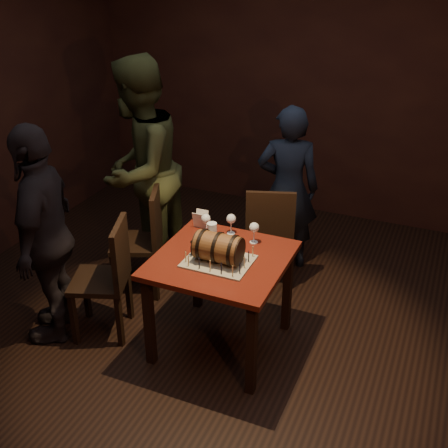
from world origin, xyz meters
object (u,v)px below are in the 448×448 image
object	(u,v)px
chair_left_front	(109,273)
wine_glass_left	(206,220)
person_left_front	(45,235)
person_left_rear	(139,171)
barrel_cake	(218,248)
wine_glass_mid	(231,220)
person_back	(288,189)
pint_of_ale	(212,233)
pub_table	(221,271)
chair_back	(270,232)
chair_left_rear	(145,235)
wine_glass_right	(254,228)

from	to	relation	value
chair_left_front	wine_glass_left	bearing A→B (deg)	38.66
person_left_front	person_left_rear	bearing A→B (deg)	149.81
barrel_cake	chair_left_front	distance (m)	0.91
wine_glass_mid	person_back	xyz separation A→B (m)	(0.13, 0.98, -0.12)
wine_glass_mid	wine_glass_left	bearing A→B (deg)	-157.52
wine_glass_left	person_left_front	world-z (taller)	person_left_front
barrel_cake	person_back	size ratio (longest dim) A/B	0.25
pint_of_ale	person_back	world-z (taller)	person_back
person_left_rear	person_back	bearing A→B (deg)	114.44
pub_table	wine_glass_left	size ratio (longest dim) A/B	5.59
barrel_cake	pint_of_ale	xyz separation A→B (m)	(-0.16, 0.25, -0.04)
chair_left_front	person_back	size ratio (longest dim) A/B	0.62
wine_glass_left	wine_glass_mid	distance (m)	0.19
pub_table	person_left_rear	world-z (taller)	person_left_rear
chair_left_front	person_left_front	size ratio (longest dim) A/B	0.56
person_left_front	wine_glass_left	bearing A→B (deg)	99.76
pub_table	chair_back	size ratio (longest dim) A/B	0.97
chair_left_front	wine_glass_mid	bearing A→B (deg)	35.41
chair_left_rear	person_left_front	distance (m)	0.90
pub_table	pint_of_ale	size ratio (longest dim) A/B	6.00
chair_left_front	person_back	xyz separation A→B (m)	(0.88, 1.51, 0.23)
pub_table	barrel_cake	size ratio (longest dim) A/B	2.43
wine_glass_mid	wine_glass_right	xyz separation A→B (m)	(0.21, -0.06, 0.00)
pint_of_ale	chair_left_rear	bearing A→B (deg)	160.99
barrel_cake	pint_of_ale	distance (m)	0.30
wine_glass_mid	person_left_rear	xyz separation A→B (m)	(-1.01, 0.38, 0.09)
barrel_cake	wine_glass_left	world-z (taller)	barrel_cake
pub_table	barrel_cake	xyz separation A→B (m)	(0.01, -0.06, 0.22)
pub_table	wine_glass_right	distance (m)	0.39
wine_glass_right	pub_table	bearing A→B (deg)	-114.51
wine_glass_left	chair_left_front	size ratio (longest dim) A/B	0.17
chair_back	person_back	size ratio (longest dim) A/B	0.62
wine_glass_mid	chair_left_rear	xyz separation A→B (m)	(-0.81, 0.08, -0.34)
wine_glass_mid	chair_back	bearing A→B (deg)	77.82
chair_left_rear	barrel_cake	bearing A→B (deg)	-29.29
chair_back	chair_left_front	world-z (taller)	same
wine_glass_right	chair_back	size ratio (longest dim) A/B	0.17
wine_glass_mid	person_left_front	bearing A→B (deg)	-149.03
pub_table	wine_glass_left	world-z (taller)	wine_glass_left
wine_glass_mid	wine_glass_right	size ratio (longest dim) A/B	1.00
wine_glass_left	chair_left_rear	xyz separation A→B (m)	(-0.63, 0.15, -0.35)
pub_table	wine_glass_right	size ratio (longest dim) A/B	5.59
wine_glass_mid	pint_of_ale	distance (m)	0.19
wine_glass_right	person_left_rear	xyz separation A→B (m)	(-1.21, 0.44, 0.09)
wine_glass_mid	pint_of_ale	xyz separation A→B (m)	(-0.08, -0.17, -0.04)
barrel_cake	chair_left_front	bearing A→B (deg)	-171.90
chair_back	wine_glass_right	bearing A→B (deg)	-82.13
pint_of_ale	wine_glass_left	bearing A→B (deg)	134.38
pint_of_ale	chair_left_rear	size ratio (longest dim) A/B	0.16
wine_glass_left	pint_of_ale	xyz separation A→B (m)	(0.09, -0.10, -0.05)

